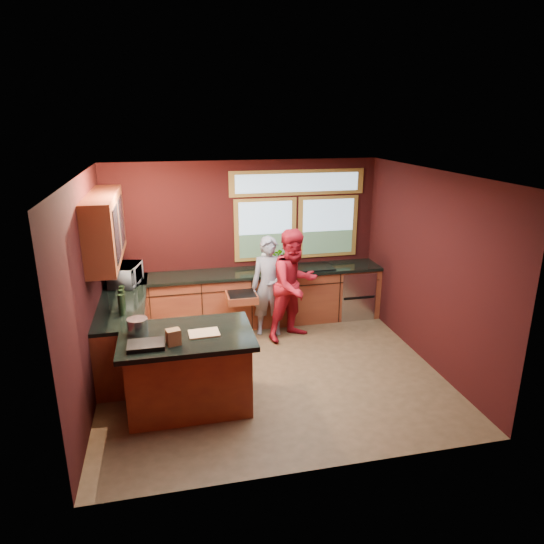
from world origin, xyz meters
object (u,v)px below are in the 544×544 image
object	(u,v)px
island	(189,369)
cutting_board	(204,333)
stock_pot	(138,326)
person_red	(294,285)
person_grey	(269,286)

from	to	relation	value
island	cutting_board	xyz separation A→B (m)	(0.20, -0.05, 0.48)
stock_pot	person_red	bearing A→B (deg)	32.07
person_grey	cutting_board	size ratio (longest dim) A/B	4.58
person_grey	stock_pot	xyz separation A→B (m)	(-1.93, -1.66, 0.23)
person_red	cutting_board	world-z (taller)	person_red
island	person_red	xyz separation A→B (m)	(1.72, 1.57, 0.40)
island	person_red	world-z (taller)	person_red
person_grey	person_red	size ratio (longest dim) A/B	0.91
island	person_red	size ratio (longest dim) A/B	0.88
island	stock_pot	xyz separation A→B (m)	(-0.55, 0.15, 0.56)
person_red	stock_pot	bearing A→B (deg)	-172.21
island	person_grey	xyz separation A→B (m)	(1.38, 1.81, 0.32)
person_red	cutting_board	bearing A→B (deg)	-157.44
island	person_red	distance (m)	2.37
person_grey	cutting_board	bearing A→B (deg)	-110.31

